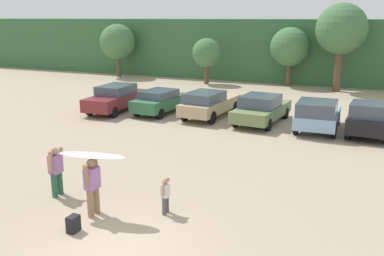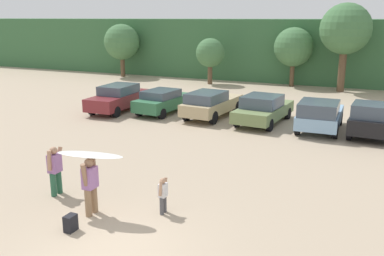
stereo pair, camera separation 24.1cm
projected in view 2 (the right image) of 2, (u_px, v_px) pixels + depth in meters
ground_plane at (111, 250)px, 10.34m from camera, size 120.00×120.00×0.00m
hillside_ridge at (322, 48)px, 39.79m from camera, size 108.00×12.00×5.33m
tree_ridge_back at (122, 42)px, 39.78m from camera, size 3.30×3.30×4.90m
tree_center_right at (210, 53)px, 35.44m from camera, size 2.40×2.40×3.82m
tree_far_right at (294, 47)px, 34.16m from camera, size 3.13×3.13×4.74m
tree_right at (345, 30)px, 31.27m from camera, size 3.76×3.76×6.55m
parked_car_maroon at (118, 98)px, 25.57m from camera, size 1.98×4.77×1.57m
parked_car_forest_green at (163, 101)px, 24.95m from camera, size 2.09×4.20×1.40m
parked_car_tan at (211, 103)px, 23.86m from camera, size 2.15×4.82×1.53m
parked_car_olive_green at (263, 109)px, 22.58m from camera, size 2.30×4.77×1.53m
parked_car_sky_blue at (320, 115)px, 20.94m from camera, size 2.05×4.21×1.61m
parked_car_black at (372, 119)px, 20.03m from camera, size 2.00×3.99×1.69m
person_adult at (90, 183)px, 12.02m from camera, size 0.32×0.69×1.69m
person_child at (163, 193)px, 12.16m from camera, size 0.21×0.49×1.08m
person_companion at (55, 168)px, 13.38m from camera, size 0.31×0.70×1.60m
surfboard_white at (90, 155)px, 11.93m from camera, size 2.07×0.90×0.07m
backpack_dropped at (71, 223)px, 11.23m from camera, size 0.24×0.34×0.45m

